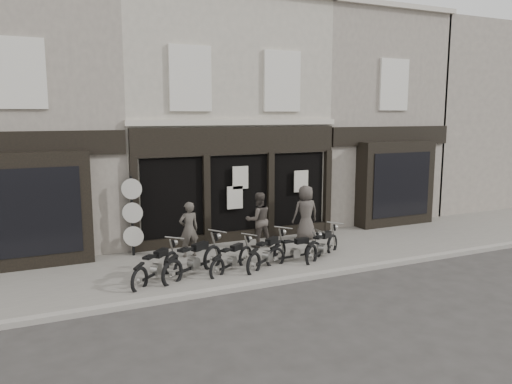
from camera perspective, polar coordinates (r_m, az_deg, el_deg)
name	(u,v)px	position (r m, az deg, el deg)	size (l,w,h in m)	color
ground_plane	(279,267)	(14.38, 2.69, -8.56)	(90.00, 90.00, 0.00)	#2D2B28
pavement	(266,257)	(15.13, 1.10, -7.43)	(30.00, 4.20, 0.12)	#656059
kerb	(302,278)	(13.32, 5.23, -9.73)	(30.00, 0.25, 0.13)	gray
central_building	(207,120)	(19.19, -5.57, 8.16)	(7.30, 6.22, 8.34)	#B2A998
neighbour_left	(23,123)	(18.04, -25.05, 7.20)	(5.60, 6.73, 8.34)	gray
neighbour_right	(347,120)	(22.08, 10.36, 8.04)	(5.60, 6.73, 8.34)	gray
filler_right	(481,118)	(27.67, 24.28, 7.68)	(11.00, 6.00, 8.20)	gray
motorcycle_0	(157,269)	(13.13, -11.29, -8.58)	(1.71, 1.66, 1.03)	black
motorcycle_1	(194,263)	(13.35, -7.10, -8.01)	(2.10, 1.48, 1.12)	black
motorcycle_2	(232,260)	(13.69, -2.72, -7.82)	(1.75, 1.29, 0.95)	black
motorcycle_3	(268,255)	(14.06, 1.34, -7.21)	(1.90, 1.45, 1.04)	black
motorcycle_4	(295,252)	(14.50, 4.54, -6.90)	(1.95, 0.53, 0.93)	black
motorcycle_5	(323,248)	(14.99, 7.62, -6.32)	(1.86, 1.35, 1.00)	black
man_left	(189,229)	(14.91, -7.69, -4.24)	(0.60, 0.39, 1.65)	#403A34
man_centre	(258,220)	(15.82, 0.28, -3.19)	(0.85, 0.67, 1.76)	#423B35
man_right	(306,213)	(16.83, 5.69, -2.36)	(0.90, 0.59, 1.84)	#403B36
advert_sign_post	(133,219)	(15.25, -13.93, -3.03)	(0.58, 0.40, 2.53)	black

